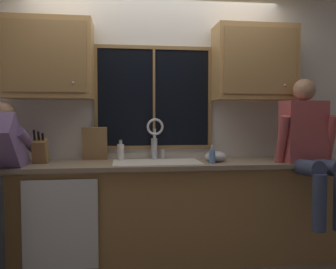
{
  "coord_description": "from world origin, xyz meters",
  "views": [
    {
      "loc": [
        -0.32,
        -3.51,
        1.33
      ],
      "look_at": [
        0.09,
        -0.3,
        1.17
      ],
      "focal_mm": 37.66,
      "sensor_mm": 36.0,
      "label": 1
    }
  ],
  "objects_px": {
    "soap_dispenser": "(212,156)",
    "mixing_bowl": "(216,157)",
    "knife_block": "(40,151)",
    "cutting_board": "(95,144)",
    "person_sitting_on_counter": "(309,143)",
    "bottle_tall_clear": "(121,151)",
    "bottle_green_glass": "(154,148)"
  },
  "relations": [
    {
      "from": "soap_dispenser",
      "to": "bottle_green_glass",
      "type": "relative_size",
      "value": 0.62
    },
    {
      "from": "knife_block",
      "to": "cutting_board",
      "type": "relative_size",
      "value": 0.99
    },
    {
      "from": "person_sitting_on_counter",
      "to": "bottle_green_glass",
      "type": "bearing_deg",
      "value": 159.12
    },
    {
      "from": "cutting_board",
      "to": "bottle_green_glass",
      "type": "height_order",
      "value": "cutting_board"
    },
    {
      "from": "knife_block",
      "to": "bottle_green_glass",
      "type": "bearing_deg",
      "value": 11.14
    },
    {
      "from": "person_sitting_on_counter",
      "to": "knife_block",
      "type": "bearing_deg",
      "value": 172.67
    },
    {
      "from": "knife_block",
      "to": "bottle_tall_clear",
      "type": "height_order",
      "value": "knife_block"
    },
    {
      "from": "knife_block",
      "to": "soap_dispenser",
      "type": "height_order",
      "value": "knife_block"
    },
    {
      "from": "knife_block",
      "to": "bottle_tall_clear",
      "type": "distance_m",
      "value": 0.73
    },
    {
      "from": "cutting_board",
      "to": "knife_block",
      "type": "bearing_deg",
      "value": -158.68
    },
    {
      "from": "mixing_bowl",
      "to": "soap_dispenser",
      "type": "distance_m",
      "value": 0.14
    },
    {
      "from": "knife_block",
      "to": "bottle_green_glass",
      "type": "height_order",
      "value": "knife_block"
    },
    {
      "from": "cutting_board",
      "to": "bottle_green_glass",
      "type": "bearing_deg",
      "value": 2.31
    },
    {
      "from": "bottle_green_glass",
      "to": "bottle_tall_clear",
      "type": "bearing_deg",
      "value": -169.78
    },
    {
      "from": "person_sitting_on_counter",
      "to": "bottle_tall_clear",
      "type": "height_order",
      "value": "person_sitting_on_counter"
    },
    {
      "from": "knife_block",
      "to": "mixing_bowl",
      "type": "xyz_separation_m",
      "value": [
        1.59,
        -0.07,
        -0.06
      ]
    },
    {
      "from": "mixing_bowl",
      "to": "bottle_tall_clear",
      "type": "xyz_separation_m",
      "value": [
        -0.88,
        0.21,
        0.04
      ]
    },
    {
      "from": "person_sitting_on_counter",
      "to": "soap_dispenser",
      "type": "distance_m",
      "value": 0.87
    },
    {
      "from": "soap_dispenser",
      "to": "mixing_bowl",
      "type": "bearing_deg",
      "value": 61.69
    },
    {
      "from": "cutting_board",
      "to": "bottle_tall_clear",
      "type": "relative_size",
      "value": 1.59
    },
    {
      "from": "knife_block",
      "to": "mixing_bowl",
      "type": "relative_size",
      "value": 1.58
    },
    {
      "from": "person_sitting_on_counter",
      "to": "bottle_green_glass",
      "type": "relative_size",
      "value": 4.73
    },
    {
      "from": "knife_block",
      "to": "cutting_board",
      "type": "height_order",
      "value": "cutting_board"
    },
    {
      "from": "bottle_tall_clear",
      "to": "soap_dispenser",
      "type": "bearing_deg",
      "value": -22.72
    },
    {
      "from": "cutting_board",
      "to": "bottle_tall_clear",
      "type": "xyz_separation_m",
      "value": [
        0.25,
        -0.04,
        -0.07
      ]
    },
    {
      "from": "mixing_bowl",
      "to": "bottle_tall_clear",
      "type": "bearing_deg",
      "value": 166.29
    },
    {
      "from": "knife_block",
      "to": "cutting_board",
      "type": "distance_m",
      "value": 0.5
    },
    {
      "from": "soap_dispenser",
      "to": "cutting_board",
      "type": "bearing_deg",
      "value": 160.43
    },
    {
      "from": "cutting_board",
      "to": "mixing_bowl",
      "type": "height_order",
      "value": "cutting_board"
    },
    {
      "from": "soap_dispenser",
      "to": "bottle_green_glass",
      "type": "xyz_separation_m",
      "value": [
        -0.48,
        0.4,
        0.05
      ]
    },
    {
      "from": "person_sitting_on_counter",
      "to": "bottle_tall_clear",
      "type": "bearing_deg",
      "value": 164.85
    },
    {
      "from": "cutting_board",
      "to": "mixing_bowl",
      "type": "xyz_separation_m",
      "value": [
        1.12,
        -0.25,
        -0.11
      ]
    }
  ]
}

